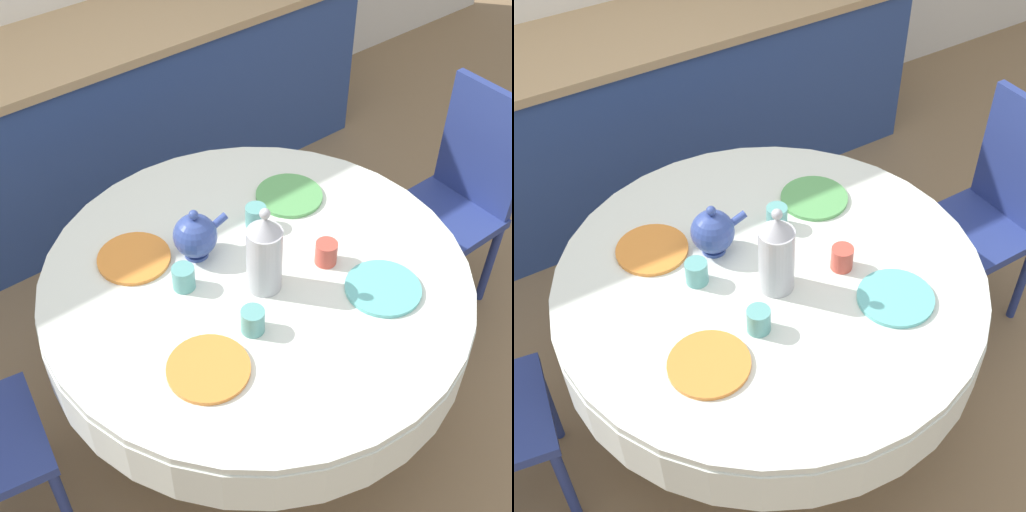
# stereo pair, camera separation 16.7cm
# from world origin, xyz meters

# --- Properties ---
(ground_plane) EXTENTS (12.00, 12.00, 0.00)m
(ground_plane) POSITION_xyz_m (0.00, 0.00, 0.00)
(ground_plane) COLOR #8E704C
(kitchen_counter) EXTENTS (3.24, 0.64, 0.90)m
(kitchen_counter) POSITION_xyz_m (0.00, 1.50, 0.45)
(kitchen_counter) COLOR #2D4784
(kitchen_counter) RESTS_ON ground_plane
(dining_table) EXTENTS (1.42, 1.42, 0.74)m
(dining_table) POSITION_xyz_m (0.00, 0.00, 0.62)
(dining_table) COLOR tan
(dining_table) RESTS_ON ground_plane
(chair_left) EXTENTS (0.40, 0.40, 0.99)m
(chair_left) POSITION_xyz_m (1.06, 0.01, 0.54)
(chair_left) COLOR navy
(chair_left) RESTS_ON ground_plane
(plate_near_left) EXTENTS (0.24, 0.24, 0.01)m
(plate_near_left) POSITION_xyz_m (-0.34, -0.22, 0.75)
(plate_near_left) COLOR orange
(plate_near_left) RESTS_ON dining_table
(cup_near_left) EXTENTS (0.07, 0.07, 0.08)m
(cup_near_left) POSITION_xyz_m (-0.15, -0.18, 0.78)
(cup_near_left) COLOR #5BA39E
(cup_near_left) RESTS_ON dining_table
(plate_near_right) EXTENTS (0.24, 0.24, 0.01)m
(plate_near_right) POSITION_xyz_m (0.27, -0.30, 0.75)
(plate_near_right) COLOR #60BCB7
(plate_near_right) RESTS_ON dining_table
(cup_near_right) EXTENTS (0.07, 0.07, 0.08)m
(cup_near_right) POSITION_xyz_m (0.21, -0.10, 0.78)
(cup_near_right) COLOR #CC4C3D
(cup_near_right) RESTS_ON dining_table
(plate_far_left) EXTENTS (0.24, 0.24, 0.01)m
(plate_far_left) POSITION_xyz_m (-0.28, 0.30, 0.75)
(plate_far_left) COLOR orange
(plate_far_left) RESTS_ON dining_table
(cup_far_left) EXTENTS (0.07, 0.07, 0.08)m
(cup_far_left) POSITION_xyz_m (-0.22, 0.10, 0.78)
(cup_far_left) COLOR #5BA39E
(cup_far_left) RESTS_ON dining_table
(plate_far_right) EXTENTS (0.24, 0.24, 0.01)m
(plate_far_right) POSITION_xyz_m (0.34, 0.23, 0.75)
(plate_far_right) COLOR #5BA85B
(plate_far_right) RESTS_ON dining_table
(cup_far_right) EXTENTS (0.07, 0.07, 0.08)m
(cup_far_right) POSITION_xyz_m (0.14, 0.19, 0.78)
(cup_far_right) COLOR #5BA39E
(cup_far_right) RESTS_ON dining_table
(coffee_carafe) EXTENTS (0.11, 0.11, 0.32)m
(coffee_carafe) POSITION_xyz_m (-0.01, -0.06, 0.88)
(coffee_carafe) COLOR #B2B2B7
(coffee_carafe) RESTS_ON dining_table
(teapot) EXTENTS (0.20, 0.15, 0.19)m
(teapot) POSITION_xyz_m (-0.10, 0.19, 0.82)
(teapot) COLOR #33478E
(teapot) RESTS_ON dining_table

